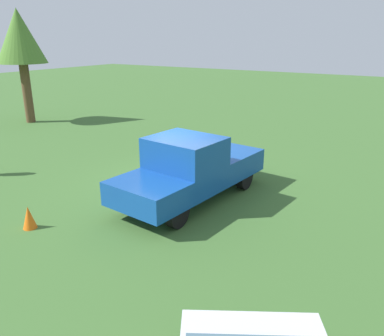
% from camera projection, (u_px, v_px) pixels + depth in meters
% --- Properties ---
extents(ground_plane, '(80.00, 80.00, 0.00)m').
position_uv_depth(ground_plane, '(173.00, 187.00, 11.59)').
color(ground_plane, '#3D662D').
extents(pickup_truck, '(4.98, 2.29, 1.81)m').
position_uv_depth(pickup_truck, '(189.00, 168.00, 10.36)').
color(pickup_truck, black).
rests_on(pickup_truck, ground_plane).
extents(tree_back_left, '(2.43, 2.43, 5.61)m').
position_uv_depth(tree_back_left, '(20.00, 38.00, 19.02)').
color(tree_back_left, brown).
rests_on(tree_back_left, ground_plane).
extents(traffic_cone, '(0.32, 0.32, 0.55)m').
position_uv_depth(traffic_cone, '(29.00, 217.00, 9.01)').
color(traffic_cone, orange).
rests_on(traffic_cone, ground_plane).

